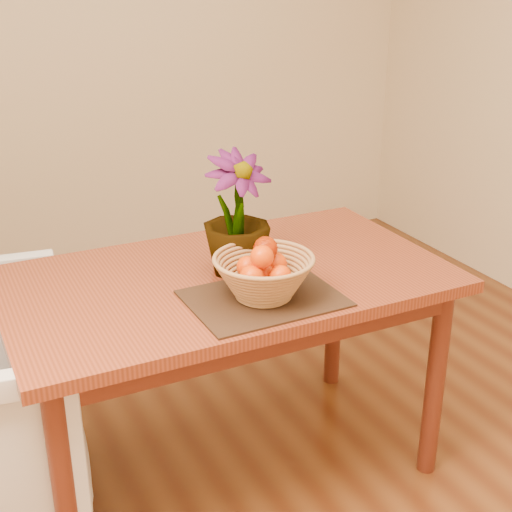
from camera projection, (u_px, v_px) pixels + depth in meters
name	position (u px, v px, depth m)	size (l,w,h in m)	color
wall_back	(70.00, 28.00, 3.64)	(4.00, 0.02, 2.70)	beige
table	(227.00, 299.00, 2.29)	(1.40, 0.80, 0.75)	maroon
placemat	(264.00, 298.00, 2.09)	(0.44, 0.33, 0.01)	#331D12
wicker_basket	(264.00, 279.00, 2.07)	(0.30, 0.30, 0.12)	#B8794C
orange_pile	(264.00, 263.00, 2.06)	(0.17, 0.17, 0.13)	#FB3404
potted_plant	(237.00, 214.00, 2.21)	(0.22, 0.22, 0.39)	#224F16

